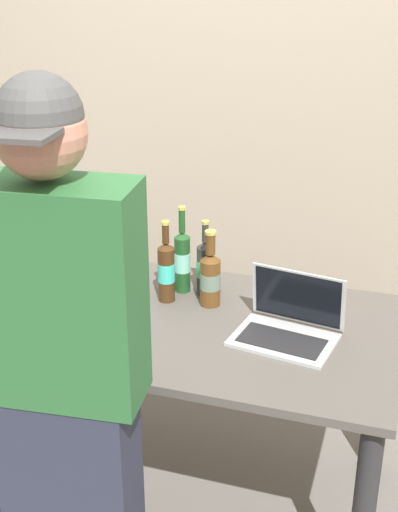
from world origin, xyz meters
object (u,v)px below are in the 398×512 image
at_px(beer_bottle_amber, 166,270).
at_px(laptop, 289,324).
at_px(beer_bottle_green, 182,260).
at_px(person_figure, 64,394).
at_px(beer_bottle_dark, 205,266).
at_px(beer_bottle_brown, 210,277).

bearing_deg(beer_bottle_amber, laptop, -14.44).
height_order(beer_bottle_green, person_figure, person_figure).
bearing_deg(laptop, beer_bottle_dark, 148.52).
bearing_deg(beer_bottle_green, person_figure, -90.77).
bearing_deg(beer_bottle_brown, person_figure, -99.84).
xyz_separation_m(beer_bottle_amber, person_figure, (0.02, -0.82, 0.01)).
bearing_deg(laptop, person_figure, -123.57).
height_order(beer_bottle_dark, beer_bottle_green, beer_bottle_green).
xyz_separation_m(beer_bottle_brown, beer_bottle_green, (-0.13, 0.08, 0.02)).
distance_m(beer_bottle_amber, beer_bottle_dark, 0.15).
distance_m(beer_bottle_dark, beer_bottle_green, 0.09).
bearing_deg(beer_bottle_dark, beer_bottle_green, -176.31).
distance_m(beer_bottle_amber, beer_bottle_green, 0.10).
bearing_deg(beer_bottle_dark, laptop, -31.48).
xyz_separation_m(laptop, beer_bottle_dark, (-0.36, 0.22, 0.07)).
bearing_deg(beer_bottle_dark, beer_bottle_amber, -140.25).
xyz_separation_m(beer_bottle_amber, beer_bottle_dark, (0.12, 0.10, -0.01)).
height_order(laptop, beer_bottle_amber, beer_bottle_amber).
relative_size(beer_bottle_dark, beer_bottle_green, 0.86).
bearing_deg(person_figure, beer_bottle_dark, 83.78).
bearing_deg(laptop, beer_bottle_amber, 165.56).
bearing_deg(beer_bottle_brown, laptop, -23.75).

